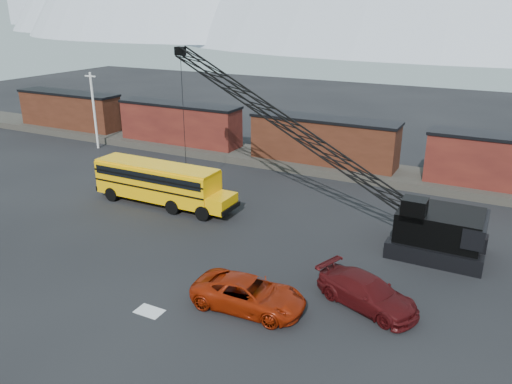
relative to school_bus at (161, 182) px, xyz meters
The scene contains 11 objects.
ground 11.23m from the school_bus, 45.45° to the right, with size 160.00×160.00×0.00m, color black.
gravel_berm 16.17m from the school_bus, 61.13° to the left, with size 120.00×5.00×0.70m, color #433E37.
boxcar_west_far 28.05m from the school_bus, 149.80° to the left, with size 13.70×3.10×4.17m.
boxcar_west_near 16.35m from the school_bus, 120.26° to the left, with size 13.70×3.10×4.17m.
boxcar_mid 16.13m from the school_bus, 61.13° to the left, with size 13.70×3.10×4.17m.
utility_pole 19.26m from the school_bus, 148.09° to the left, with size 1.40×0.24×8.00m.
snow_patch 14.60m from the school_bus, 55.18° to the right, with size 1.40×0.90×0.02m, color silver.
school_bus is the anchor object (origin of this frame).
red_pickup 15.65m from the school_bus, 36.68° to the right, with size 2.65×5.74×1.60m, color maroon.
maroon_suv 18.88m from the school_bus, 20.04° to the right, with size 2.21×5.43×1.58m, color #430C0D.
crawler_crane 11.94m from the school_bus, ahead, with size 22.27×4.20×11.78m.
Camera 1 is at (14.93, -20.38, 14.18)m, focal length 35.00 mm.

